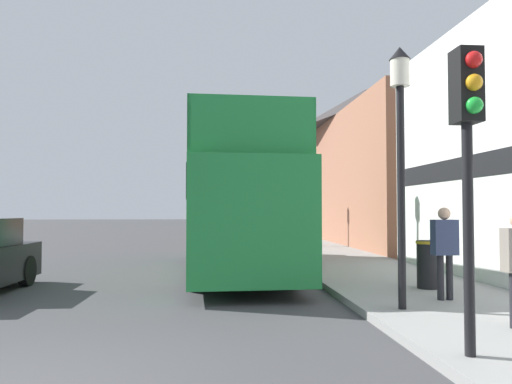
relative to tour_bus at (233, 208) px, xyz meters
The scene contains 11 objects.
ground_plane 11.96m from the tour_bus, 102.83° to the left, with size 144.00×144.00×0.00m, color #3D3D3F.
sidewalk 9.46m from the tour_bus, 66.54° to the left, with size 3.60×108.00×0.14m.
brick_terrace_rear 17.19m from the tour_bus, 59.98° to the left, with size 6.00×24.02×9.00m.
tour_bus is the anchor object (origin of this frame).
parked_car_ahead_of_bus 7.15m from the tour_bus, 83.47° to the left, with size 1.81×4.44×1.42m.
pedestrian_second 6.62m from the tour_bus, 56.39° to the right, with size 0.44×0.24×1.68m.
traffic_signal 9.23m from the tour_bus, 75.49° to the right, with size 0.28×0.42×3.47m.
lamp_post_nearest 6.86m from the tour_bus, 67.65° to the right, with size 0.35×0.35×4.38m.
lamp_post_second 3.21m from the tour_bus, 28.69° to the left, with size 0.35×0.35×4.64m.
lamp_post_third 9.37m from the tour_bus, 74.04° to the left, with size 0.35×0.35×4.29m.
litter_bin 5.83m from the tour_bus, 46.83° to the right, with size 0.48×0.48×1.00m.
Camera 1 is at (2.05, -4.79, 1.77)m, focal length 35.00 mm.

